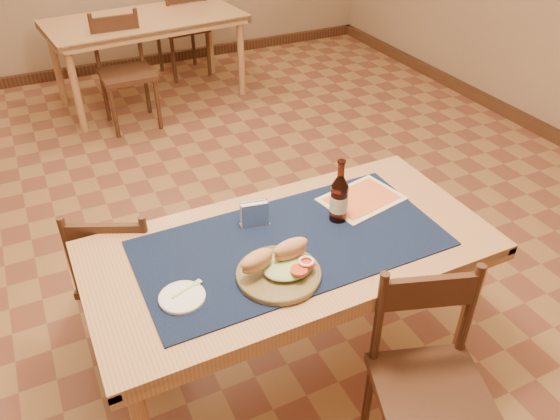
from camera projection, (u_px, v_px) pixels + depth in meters
name	position (u px, v px, depth m)	size (l,w,h in m)	color
room	(210.00, 23.00, 2.37)	(6.04, 7.04, 2.84)	olive
main_table	(291.00, 260.00, 2.20)	(1.60, 0.80, 0.75)	tan
placemat	(291.00, 243.00, 2.15)	(1.20, 0.60, 0.01)	#101D3C
baseboard	(227.00, 261.00, 3.14)	(6.00, 7.00, 0.10)	#452918
back_table	(146.00, 27.00, 4.78)	(1.74, 0.99, 0.75)	tan
chair_main_far	(124.00, 270.00, 2.51)	(0.50, 0.50, 0.82)	#452918
chair_main_near	(429.00, 381.00, 1.98)	(0.51, 0.51, 0.86)	#452918
chair_back_near	(125.00, 70.00, 4.47)	(0.42, 0.42, 0.91)	#452918
chair_back_far	(183.00, 26.00, 5.37)	(0.48, 0.48, 0.95)	#452918
sandwich_plate	(280.00, 268.00, 1.98)	(0.31, 0.31, 0.12)	olive
side_plate	(182.00, 297.00, 1.89)	(0.16, 0.16, 0.01)	white
fork	(189.00, 287.00, 1.92)	(0.12, 0.06, 0.00)	#98DD79
beer_bottle	(339.00, 198.00, 2.22)	(0.07, 0.07, 0.28)	#41150B
napkin_holder	(255.00, 214.00, 2.22)	(0.13, 0.07, 0.11)	silver
menu_card	(362.00, 199.00, 2.40)	(0.38, 0.31, 0.01)	beige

